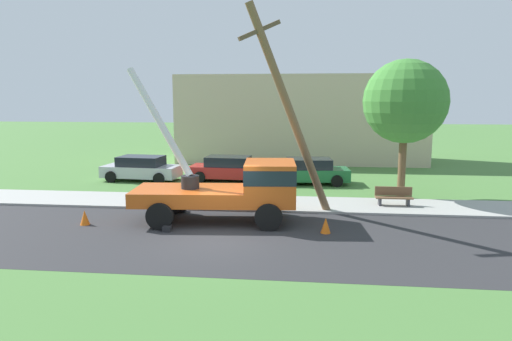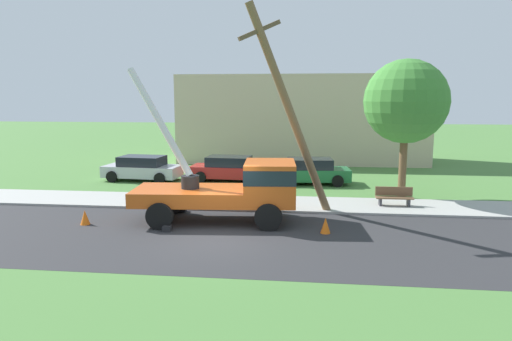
% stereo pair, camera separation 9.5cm
% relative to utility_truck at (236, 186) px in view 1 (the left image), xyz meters
% --- Properties ---
extents(ground_plane, '(120.00, 120.00, 0.00)m').
position_rel_utility_truck_xyz_m(ground_plane, '(-0.31, 9.88, -1.41)').
color(ground_plane, '#477538').
extents(road_asphalt, '(80.00, 7.27, 0.01)m').
position_rel_utility_truck_xyz_m(road_asphalt, '(-0.31, -2.12, -1.40)').
color(road_asphalt, '#2B2B2D').
rests_on(road_asphalt, ground).
extents(sidewalk_strip, '(80.00, 2.95, 0.10)m').
position_rel_utility_truck_xyz_m(sidewalk_strip, '(-0.31, 2.99, -1.36)').
color(sidewalk_strip, '#9E9E99').
rests_on(sidewalk_strip, ground).
extents(utility_truck, '(6.93, 3.24, 5.98)m').
position_rel_utility_truck_xyz_m(utility_truck, '(0.00, 0.00, 0.00)').
color(utility_truck, '#C65119').
rests_on(utility_truck, ground).
extents(leaning_utility_pole, '(3.72, 2.34, 8.37)m').
position_rel_utility_truck_xyz_m(leaning_utility_pole, '(1.98, 1.02, 2.86)').
color(leaning_utility_pole, brown).
rests_on(leaning_utility_pole, ground).
extents(traffic_cone_ahead, '(0.36, 0.36, 0.56)m').
position_rel_utility_truck_xyz_m(traffic_cone_ahead, '(3.40, -1.22, -1.13)').
color(traffic_cone_ahead, orange).
rests_on(traffic_cone_ahead, ground).
extents(traffic_cone_behind, '(0.36, 0.36, 0.56)m').
position_rel_utility_truck_xyz_m(traffic_cone_behind, '(-5.64, -1.13, -1.13)').
color(traffic_cone_behind, orange).
rests_on(traffic_cone_behind, ground).
extents(parked_sedan_silver, '(4.53, 2.25, 1.42)m').
position_rel_utility_truck_xyz_m(parked_sedan_silver, '(-6.85, 8.28, -0.70)').
color(parked_sedan_silver, '#B7B7BF').
rests_on(parked_sedan_silver, ground).
extents(parked_sedan_red, '(4.51, 2.21, 1.42)m').
position_rel_utility_truck_xyz_m(parked_sedan_red, '(-1.81, 8.75, -0.70)').
color(parked_sedan_red, '#B21E1E').
rests_on(parked_sedan_red, ground).
extents(parked_sedan_green, '(4.54, 2.26, 1.42)m').
position_rel_utility_truck_xyz_m(parked_sedan_green, '(2.82, 8.32, -0.70)').
color(parked_sedan_green, '#1E6638').
rests_on(parked_sedan_green, ground).
extents(park_bench, '(1.60, 0.45, 0.90)m').
position_rel_utility_truck_xyz_m(park_bench, '(6.51, 3.06, -0.95)').
color(park_bench, brown).
rests_on(park_bench, ground).
extents(roadside_tree_near, '(3.93, 3.93, 6.56)m').
position_rel_utility_truck_xyz_m(roadside_tree_near, '(7.22, 5.14, 3.17)').
color(roadside_tree_near, brown).
rests_on(roadside_tree_near, ground).
extents(lowrise_building_backdrop, '(18.00, 6.00, 6.40)m').
position_rel_utility_truck_xyz_m(lowrise_building_backdrop, '(2.16, 18.04, 1.79)').
color(lowrise_building_backdrop, '#C6B293').
rests_on(lowrise_building_backdrop, ground).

